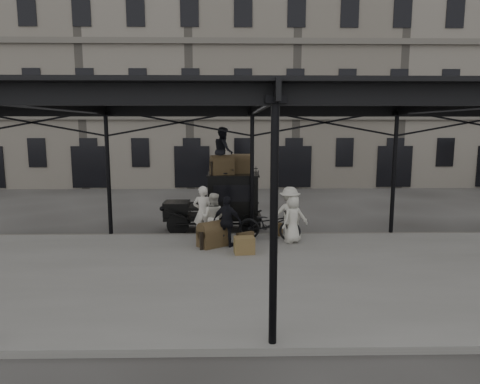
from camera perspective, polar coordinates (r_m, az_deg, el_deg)
The scene contains 18 objects.
ground at distance 13.44m, azimuth 1.98°, elevation -8.22°, with size 120.00×120.00×0.00m, color #383533.
platform at distance 11.52m, azimuth 2.52°, elevation -10.77°, with size 28.00×8.00×0.15m, color slate.
canopy at distance 11.16m, azimuth 2.59°, elevation 12.20°, with size 22.50×9.00×4.74m.
building_frontage at distance 31.00m, azimuth 0.21°, elevation 14.46°, with size 64.00×8.00×14.00m, color slate.
taxi at distance 16.06m, azimuth -2.08°, elevation -1.00°, with size 3.65×1.55×2.18m.
porter_left at distance 14.40m, azimuth -4.96°, elevation -2.75°, with size 0.66×0.44×1.82m, color beige.
porter_midleft at distance 14.10m, azimuth -3.61°, elevation -3.38°, with size 0.79×0.62×1.63m, color beige.
porter_centre at distance 14.07m, azimuth 7.04°, elevation -3.58°, with size 0.77×0.50×1.57m, color beige.
porter_official at distance 13.47m, azimuth -1.71°, elevation -3.97°, with size 0.95×0.40×1.62m, color black.
porter_right at distance 14.17m, azimuth 6.64°, elevation -2.96°, with size 1.18×0.68×1.82m, color beige.
bicycle at distance 14.30m, azimuth 3.95°, elevation -4.30°, with size 0.73×2.09×1.10m, color black.
porter_roof at distance 15.75m, azimuth -2.24°, elevation 5.54°, with size 0.84×0.65×1.73m, color black.
steamer_trunk_roof_near at distance 15.65m, azimuth -2.42°, elevation 3.44°, with size 0.81×0.50×0.59m, color #4F3C25, non-canonical shape.
steamer_trunk_roof_far at distance 16.10m, azimuth 0.29°, elevation 3.61°, with size 0.82×0.50×0.60m, color #4F3C25, non-canonical shape.
steamer_trunk_platform at distance 13.65m, azimuth -3.61°, elevation -5.85°, with size 0.92×0.56×0.67m, color #4F3C25, non-canonical shape.
wicker_hamper at distance 12.89m, azimuth 0.57°, elevation -7.11°, with size 0.60×0.45×0.50m, color brown.
suitcase_upright at distance 15.15m, azimuth 4.98°, elevation -4.83°, with size 0.15×0.60×0.45m, color #4F3C25.
suitcase_flat at distance 13.85m, azimuth 0.71°, elevation -6.21°, with size 0.60×0.15×0.40m, color #4F3C25.
Camera 1 is at (-0.71, -12.84, 3.93)m, focal length 32.00 mm.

